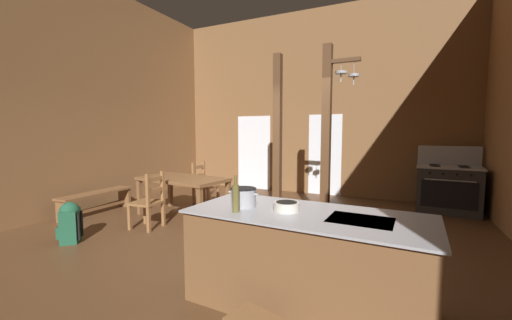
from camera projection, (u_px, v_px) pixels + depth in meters
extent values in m
cube|color=brown|center=(236.00, 246.00, 4.48)|extent=(8.12, 8.80, 0.10)
cube|color=brown|center=(312.00, 103.00, 7.92)|extent=(8.12, 0.14, 4.69)
cube|color=brown|center=(65.00, 93.00, 5.85)|extent=(0.14, 8.80, 4.69)
cube|color=white|center=(254.00, 153.00, 8.68)|extent=(1.00, 0.01, 2.05)
cube|color=white|center=(325.00, 155.00, 7.82)|extent=(0.84, 0.01, 2.05)
cube|color=brown|center=(305.00, 261.00, 2.81)|extent=(2.14, 0.99, 0.86)
cube|color=#A8AAB2|center=(306.00, 214.00, 2.77)|extent=(2.20, 1.06, 0.02)
cube|color=black|center=(360.00, 220.00, 2.55)|extent=(0.54, 0.42, 0.00)
cube|color=black|center=(318.00, 281.00, 3.23)|extent=(1.99, 0.13, 0.10)
cube|color=#313131|center=(448.00, 190.00, 6.14)|extent=(1.15, 0.84, 0.90)
cube|color=black|center=(449.00, 195.00, 5.81)|extent=(0.93, 0.07, 0.52)
cylinder|color=#A8AAB2|center=(450.00, 181.00, 5.76)|extent=(0.82, 0.08, 0.02)
cube|color=#A8AAB2|center=(449.00, 167.00, 6.09)|extent=(1.19, 0.88, 0.03)
cube|color=#A8AAB2|center=(449.00, 156.00, 6.39)|extent=(1.14, 0.12, 0.40)
cylinder|color=black|center=(465.00, 167.00, 5.84)|extent=(0.21, 0.21, 0.01)
cylinder|color=black|center=(435.00, 166.00, 6.08)|extent=(0.21, 0.21, 0.01)
cylinder|color=black|center=(463.00, 166.00, 6.10)|extent=(0.21, 0.21, 0.01)
cylinder|color=black|center=(435.00, 165.00, 6.34)|extent=(0.21, 0.21, 0.01)
cylinder|color=black|center=(471.00, 175.00, 5.59)|extent=(0.05, 0.03, 0.04)
cylinder|color=black|center=(457.00, 175.00, 5.70)|extent=(0.05, 0.03, 0.04)
cylinder|color=black|center=(443.00, 174.00, 5.81)|extent=(0.05, 0.03, 0.04)
cylinder|color=black|center=(430.00, 173.00, 5.92)|extent=(0.05, 0.03, 0.04)
cube|color=brown|center=(326.00, 138.00, 5.12)|extent=(0.14, 0.14, 3.04)
cube|color=brown|center=(342.00, 61.00, 4.90)|extent=(0.59, 0.10, 0.06)
cylinder|color=#A8AAB2|center=(341.00, 66.00, 4.91)|extent=(0.01, 0.01, 0.17)
cylinder|color=#A8AAB2|center=(341.00, 73.00, 4.92)|extent=(0.19, 0.19, 0.04)
cylinder|color=#A8AAB2|center=(341.00, 78.00, 4.93)|extent=(0.02, 0.02, 0.14)
cylinder|color=#A8AAB2|center=(354.00, 67.00, 4.83)|extent=(0.01, 0.01, 0.23)
cylinder|color=#A8AAB2|center=(354.00, 75.00, 4.84)|extent=(0.17, 0.17, 0.04)
cylinder|color=#A8AAB2|center=(354.00, 80.00, 4.85)|extent=(0.02, 0.02, 0.14)
cube|color=brown|center=(277.00, 137.00, 5.74)|extent=(0.14, 0.14, 3.04)
cube|color=brown|center=(183.00, 179.00, 5.87)|extent=(1.80, 1.10, 0.06)
cube|color=brown|center=(170.00, 191.00, 6.66)|extent=(0.09, 0.09, 0.68)
cube|color=brown|center=(228.00, 199.00, 5.81)|extent=(0.09, 0.09, 0.68)
cube|color=brown|center=(140.00, 197.00, 6.00)|extent=(0.09, 0.09, 0.68)
cube|color=brown|center=(200.00, 208.00, 5.16)|extent=(0.09, 0.09, 0.68)
cube|color=olive|center=(206.00, 186.00, 6.70)|extent=(0.45, 0.45, 0.04)
cube|color=olive|center=(218.00, 195.00, 6.81)|extent=(0.05, 0.05, 0.41)
cube|color=olive|center=(208.00, 199.00, 6.47)|extent=(0.05, 0.05, 0.41)
cube|color=olive|center=(204.00, 182.00, 6.95)|extent=(0.05, 0.05, 0.95)
cube|color=olive|center=(193.00, 185.00, 6.61)|extent=(0.05, 0.05, 0.95)
cube|color=olive|center=(199.00, 167.00, 6.75)|extent=(0.04, 0.38, 0.07)
cube|color=olive|center=(199.00, 176.00, 6.77)|extent=(0.04, 0.38, 0.07)
cube|color=olive|center=(146.00, 203.00, 5.13)|extent=(0.48, 0.48, 0.04)
cube|color=olive|center=(130.00, 218.00, 5.04)|extent=(0.05, 0.05, 0.41)
cube|color=olive|center=(145.00, 212.00, 5.39)|extent=(0.05, 0.05, 0.41)
cube|color=olive|center=(148.00, 203.00, 4.88)|extent=(0.05, 0.05, 0.95)
cube|color=olive|center=(163.00, 199.00, 5.24)|extent=(0.05, 0.05, 0.95)
cube|color=olive|center=(155.00, 179.00, 5.03)|extent=(0.07, 0.38, 0.07)
cube|color=olive|center=(155.00, 190.00, 5.04)|extent=(0.07, 0.38, 0.07)
cube|color=brown|center=(96.00, 193.00, 5.98)|extent=(0.39, 1.48, 0.04)
cube|color=brown|center=(63.00, 212.00, 5.39)|extent=(0.31, 0.07, 0.40)
cube|color=brown|center=(125.00, 197.00, 6.62)|extent=(0.31, 0.07, 0.40)
cube|color=brown|center=(97.00, 208.00, 6.01)|extent=(0.08, 1.28, 0.06)
cube|color=#1E5138|center=(70.00, 226.00, 4.48)|extent=(0.38, 0.38, 0.48)
cube|color=#1E5138|center=(61.00, 232.00, 4.45)|extent=(0.20, 0.21, 0.17)
cylinder|color=black|center=(78.00, 227.00, 4.43)|extent=(0.06, 0.06, 0.38)
cylinder|color=black|center=(82.00, 223.00, 4.61)|extent=(0.06, 0.06, 0.38)
sphere|color=#1E5138|center=(70.00, 211.00, 4.46)|extent=(0.38, 0.38, 0.27)
cylinder|color=#A8AAB2|center=(243.00, 198.00, 3.00)|extent=(0.25, 0.25, 0.18)
cylinder|color=black|center=(243.00, 188.00, 2.99)|extent=(0.26, 0.26, 0.01)
cylinder|color=#A8AAB2|center=(231.00, 192.00, 3.05)|extent=(0.05, 0.02, 0.02)
cylinder|color=#A8AAB2|center=(256.00, 194.00, 2.94)|extent=(0.05, 0.02, 0.02)
cylinder|color=silver|center=(287.00, 207.00, 2.83)|extent=(0.24, 0.24, 0.08)
cylinder|color=black|center=(287.00, 202.00, 2.83)|extent=(0.20, 0.20, 0.00)
cylinder|color=brown|center=(236.00, 199.00, 2.78)|extent=(0.07, 0.07, 0.25)
cylinder|color=brown|center=(236.00, 180.00, 2.77)|extent=(0.03, 0.03, 0.09)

